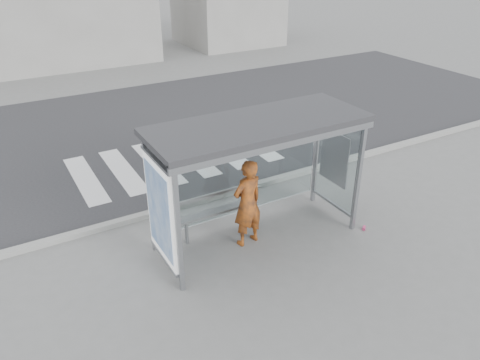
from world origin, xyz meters
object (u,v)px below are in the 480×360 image
soda_can (364,228)px  bench (217,211)px  bus_shelter (240,156)px  person (247,203)px

soda_can → bench: bearing=152.9°
bus_shelter → bench: size_ratio=2.31×
bench → soda_can: bench is taller
bus_shelter → soda_can: 3.36m
bus_shelter → bench: bus_shelter is taller
bus_shelter → soda_can: bus_shelter is taller
person → bench: 0.80m
person → bench: (-0.38, 0.59, -0.38)m
bench → bus_shelter: bearing=-63.9°
person → bench: person is taller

